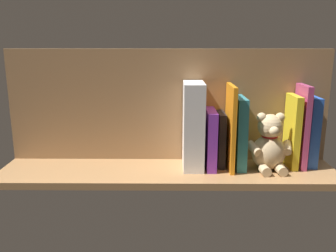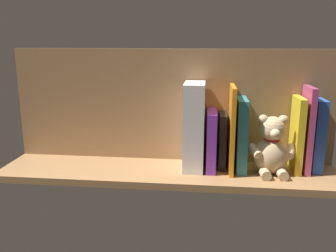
{
  "view_description": "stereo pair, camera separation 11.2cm",
  "coord_description": "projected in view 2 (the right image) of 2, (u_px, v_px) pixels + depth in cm",
  "views": [
    {
      "loc": [
        -1.05,
        108.46,
        40.53
      ],
      "look_at": [
        0.0,
        0.0,
        14.09
      ],
      "focal_mm": 38.3,
      "sensor_mm": 36.0,
      "label": 1
    },
    {
      "loc": [
        -12.18,
        107.78,
        40.53
      ],
      "look_at": [
        0.0,
        0.0,
        14.09
      ],
      "focal_mm": 38.3,
      "sensor_mm": 36.0,
      "label": 2
    }
  ],
  "objects": [
    {
      "name": "book_5",
      "position": [
        222.0,
        141.0,
        1.15
      ],
      "size": [
        2.21,
        9.96,
        17.59
      ],
      "primitive_type": "cube",
      "color": "black",
      "rests_on": "ground_plane"
    },
    {
      "name": "book_0",
      "position": [
        317.0,
        135.0,
        1.11
      ],
      "size": [
        3.17,
        9.45,
        22.67
      ],
      "primitive_type": "cube",
      "color": "blue",
      "rests_on": "ground_plane"
    },
    {
      "name": "book_4",
      "position": [
        232.0,
        129.0,
        1.11
      ],
      "size": [
        1.3,
        14.66,
        26.74
      ],
      "primitive_type": "cube",
      "color": "orange",
      "rests_on": "ground_plane"
    },
    {
      "name": "teddy_bear",
      "position": [
        272.0,
        148.0,
        1.09
      ],
      "size": [
        14.9,
        12.21,
        18.4
      ],
      "rotation": [
        0.0,
        0.0,
        0.07
      ],
      "color": "#D1B284",
      "rests_on": "ground_plane"
    },
    {
      "name": "dictionary_thick_white",
      "position": [
        194.0,
        126.0,
        1.13
      ],
      "size": [
        6.4,
        13.61,
        27.45
      ],
      "primitive_type": "cube",
      "color": "white",
      "rests_on": "ground_plane"
    },
    {
      "name": "shelf_back_panel",
      "position": [
        171.0,
        106.0,
        1.2
      ],
      "size": [
        106.84,
        1.5,
        37.47
      ],
      "primitive_type": "cube",
      "color": "#987048",
      "rests_on": "ground_plane"
    },
    {
      "name": "ground_plane",
      "position": [
        168.0,
        172.0,
        1.15
      ],
      "size": [
        106.84,
        24.6,
        2.2
      ],
      "primitive_type": "cube",
      "color": "#A87A4C"
    },
    {
      "name": "book_3",
      "position": [
        241.0,
        134.0,
        1.12
      ],
      "size": [
        3.41,
        12.89,
        22.85
      ],
      "primitive_type": "cube",
      "rotation": [
        0.0,
        0.01,
        0.0
      ],
      "color": "teal",
      "rests_on": "ground_plane"
    },
    {
      "name": "book_2",
      "position": [
        297.0,
        134.0,
        1.11
      ],
      "size": [
        2.11,
        11.26,
        23.35
      ],
      "primitive_type": "cube",
      "color": "yellow",
      "rests_on": "ground_plane"
    },
    {
      "name": "book_6",
      "position": [
        211.0,
        140.0,
        1.13
      ],
      "size": [
        2.98,
        13.54,
        18.73
      ],
      "primitive_type": "cube",
      "color": "purple",
      "rests_on": "ground_plane"
    },
    {
      "name": "book_1",
      "position": [
        307.0,
        130.0,
        1.1
      ],
      "size": [
        1.8,
        11.18,
        26.57
      ],
      "primitive_type": "cube",
      "color": "#B23F72",
      "rests_on": "ground_plane"
    }
  ]
}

